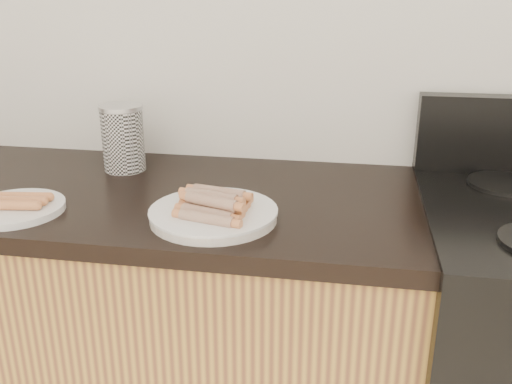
% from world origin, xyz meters
% --- Properties ---
extents(wall_back, '(4.00, 0.04, 2.60)m').
position_xyz_m(wall_back, '(0.00, 2.00, 1.30)').
color(wall_back, silver).
rests_on(wall_back, ground).
extents(cabinet_base, '(2.20, 0.59, 0.86)m').
position_xyz_m(cabinet_base, '(-0.70, 1.69, 0.43)').
color(cabinet_base, '#B48735').
rests_on(cabinet_base, floor).
extents(burner_far_left, '(0.18, 0.18, 0.01)m').
position_xyz_m(burner_far_left, '(0.61, 1.84, 0.92)').
color(burner_far_left, black).
rests_on(burner_far_left, stove).
extents(main_plate, '(0.30, 0.30, 0.02)m').
position_xyz_m(main_plate, '(-0.05, 1.54, 0.91)').
color(main_plate, white).
rests_on(main_plate, counter_slab).
extents(side_plate, '(0.29, 0.29, 0.02)m').
position_xyz_m(side_plate, '(-0.50, 1.51, 0.91)').
color(side_plate, white).
rests_on(side_plate, counter_slab).
extents(hotdog_pile, '(0.12, 0.19, 0.05)m').
position_xyz_m(hotdog_pile, '(-0.05, 1.54, 0.94)').
color(hotdog_pile, maroon).
rests_on(hotdog_pile, main_plate).
extents(plain_sausages, '(0.14, 0.09, 0.02)m').
position_xyz_m(plain_sausages, '(-0.50, 1.51, 0.93)').
color(plain_sausages, '#C66334').
rests_on(plain_sausages, side_plate).
extents(canister, '(0.11, 0.11, 0.18)m').
position_xyz_m(canister, '(-0.37, 1.84, 0.99)').
color(canister, silver).
rests_on(canister, counter_slab).
extents(mug, '(0.07, 0.07, 0.09)m').
position_xyz_m(mug, '(-0.41, 1.91, 0.94)').
color(mug, white).
rests_on(mug, counter_slab).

